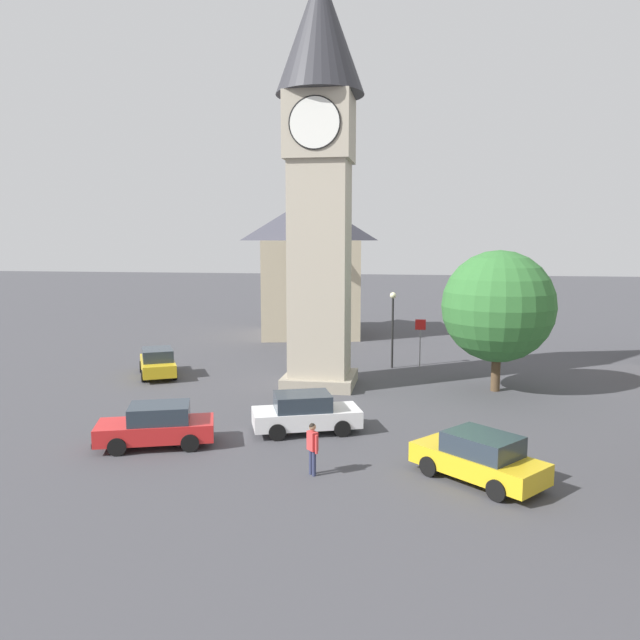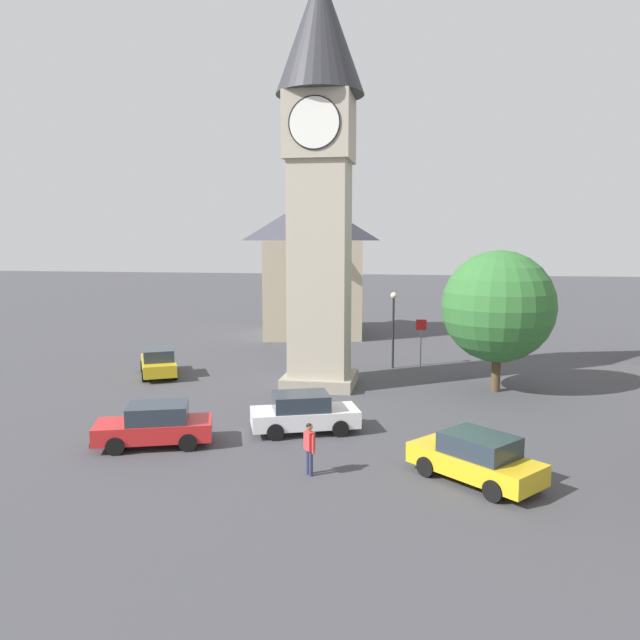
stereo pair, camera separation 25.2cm
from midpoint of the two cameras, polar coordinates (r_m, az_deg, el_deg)
The scene contains 11 objects.
ground_plane at distance 31.46m, azimuth 0.23°, elevation -6.10°, with size 200.00×200.00×0.00m, color #424247.
clock_tower at distance 30.90m, azimuth 0.24°, elevation 15.77°, with size 4.27×4.27×20.29m.
car_blue_kerb at distance 23.92m, azimuth -1.21°, elevation -8.61°, with size 4.46×2.99×1.53m.
car_silver_kerb at distance 19.85m, azimuth 14.61°, elevation -12.28°, with size 4.24×3.95×1.53m.
car_red_corner at distance 34.60m, azimuth -14.57°, elevation -3.80°, with size 3.39×4.44×1.53m.
car_white_side at distance 23.16m, azimuth -14.76°, elevation -9.41°, with size 4.45×2.93×1.53m.
pedestrian at distance 19.68m, azimuth -0.62°, elevation -11.44°, with size 0.40×0.44×1.69m.
tree at distance 30.86m, azimuth 16.44°, elevation 1.20°, with size 5.41×5.41×6.89m.
building_corner_back at distance 47.51m, azimuth -0.68°, elevation 5.07°, with size 8.95×8.97×10.53m.
lamp_post at distance 35.44m, azimuth 7.03°, elevation 0.31°, with size 0.36×0.36×4.40m.
road_sign at distance 36.02m, azimuth 9.55°, elevation -1.38°, with size 0.60×0.07×2.80m.
Camera 2 is at (5.16, -30.14, 7.40)m, focal length 34.49 mm.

